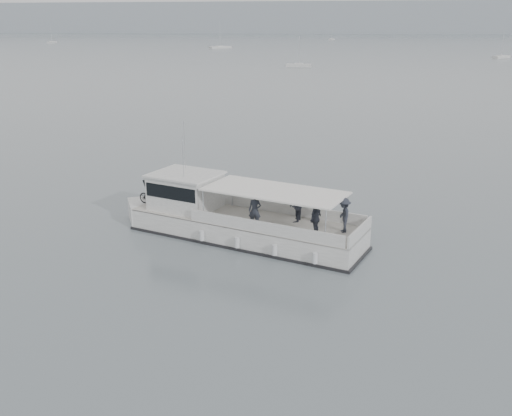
# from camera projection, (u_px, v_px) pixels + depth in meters

# --- Properties ---
(ground) EXTENTS (1400.00, 1400.00, 0.00)m
(ground) POSITION_uv_depth(u_px,v_px,m) (180.00, 265.00, 24.64)
(ground) COLOR slate
(ground) RESTS_ON ground
(headland) EXTENTS (1400.00, 90.00, 28.00)m
(headland) POSITION_uv_depth(u_px,v_px,m) (350.00, 18.00, 545.17)
(headland) COLOR #939EA8
(headland) RESTS_ON ground
(tour_boat) EXTENTS (12.93, 6.68, 5.49)m
(tour_boat) POSITION_uv_depth(u_px,v_px,m) (225.00, 218.00, 27.89)
(tour_boat) COLOR white
(tour_boat) RESTS_ON ground
(moored_fleet) EXTENTS (426.11, 319.81, 10.62)m
(moored_fleet) POSITION_uv_depth(u_px,v_px,m) (281.00, 48.00, 228.65)
(moored_fleet) COLOR white
(moored_fleet) RESTS_ON ground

